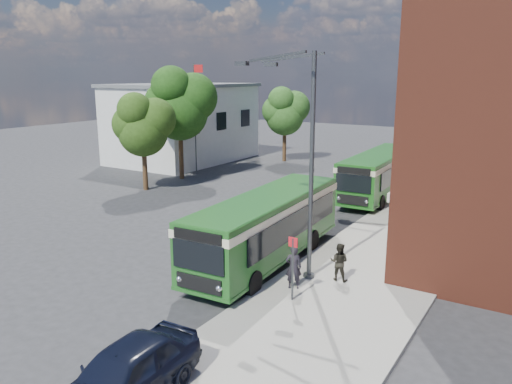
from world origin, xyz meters
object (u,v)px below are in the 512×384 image
Objects in this scene: bus_front at (267,222)px; parked_car at (125,375)px; street_lamp at (303,163)px; bus_rear at (380,171)px.

bus_front is 2.34× the size of parked_car.
street_lamp is at bearing -22.66° from bus_front.
street_lamp is 0.85× the size of bus_front.
bus_front is 14.41m from bus_rear.
street_lamp reaches higher than parked_car.
bus_front reaches higher than parked_car.
street_lamp reaches higher than bus_front.
street_lamp is 3.75m from bus_front.
parked_car is (2.09, -10.46, -0.91)m from bus_front.
bus_front is 0.98× the size of bus_rear.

